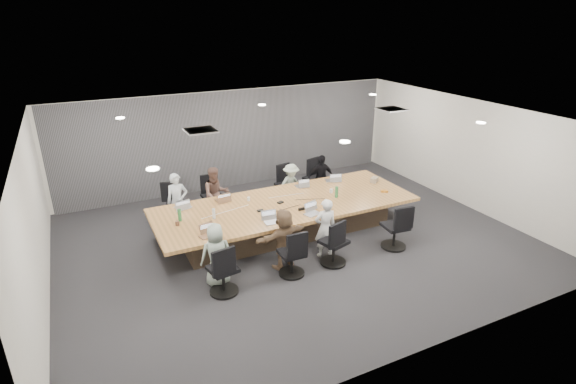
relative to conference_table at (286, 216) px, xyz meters
name	(u,v)px	position (x,y,z in m)	size (l,w,h in m)	color
floor	(296,241)	(0.00, -0.50, -0.40)	(10.00, 8.00, 0.00)	#2B2B2F
ceiling	(297,119)	(0.00, -0.50, 2.40)	(10.00, 8.00, 0.00)	white
wall_back	(233,139)	(0.00, 3.50, 1.00)	(10.00, 2.80, 0.00)	beige
wall_front	(426,274)	(0.00, -4.50, 1.00)	(10.00, 2.80, 0.00)	beige
wall_left	(33,229)	(-5.00, -0.50, 1.00)	(8.00, 2.80, 0.00)	beige
wall_right	(467,153)	(5.00, -0.50, 1.00)	(8.00, 2.80, 0.00)	beige
curtain	(234,140)	(0.00, 3.42, 1.00)	(9.80, 0.04, 2.80)	#59585E
conference_table	(286,216)	(0.00, 0.00, 0.00)	(6.00, 2.20, 0.74)	#48382A
chair_0	(175,207)	(-2.19, 1.70, -0.02)	(0.51, 0.51, 0.76)	black
chair_1	(212,199)	(-1.25, 1.70, 0.02)	(0.56, 0.56, 0.83)	black
chair_2	(285,187)	(0.80, 1.70, -0.01)	(0.53, 0.53, 0.78)	black
chair_3	(314,181)	(1.70, 1.70, 0.02)	(0.57, 0.57, 0.85)	black
chair_4	(223,273)	(-2.10, -1.70, 0.02)	(0.56, 0.56, 0.84)	black
chair_5	(292,257)	(-0.70, -1.70, 0.00)	(0.54, 0.54, 0.80)	black
chair_6	(334,245)	(0.25, -1.70, 0.02)	(0.56, 0.56, 0.84)	black
chair_7	(395,230)	(1.80, -1.70, 0.03)	(0.58, 0.58, 0.86)	black
person_0	(178,201)	(-2.19, 1.35, 0.28)	(0.49, 0.32, 1.36)	silver
laptop_0	(183,207)	(-2.19, 0.80, 0.35)	(0.35, 0.24, 0.02)	#B2B2B7
person_1	(216,194)	(-1.25, 1.35, 0.28)	(0.67, 0.52, 1.37)	brown
laptop_1	(223,200)	(-1.25, 0.80, 0.35)	(0.33, 0.23, 0.02)	#8C6647
person_2	(291,185)	(0.80, 1.35, 0.18)	(0.75, 0.43, 1.16)	#9BAC9D
laptop_2	(301,186)	(0.80, 0.80, 0.35)	(0.28, 0.20, 0.02)	#B2B2B7
person_3	(321,178)	(1.70, 1.35, 0.24)	(0.75, 0.31, 1.28)	black
laptop_3	(331,180)	(1.70, 0.80, 0.35)	(0.31, 0.22, 0.02)	#B2B2B7
person_4	(216,255)	(-2.10, -1.35, 0.22)	(0.60, 0.39, 1.24)	#99AB9D
laptop_4	(207,236)	(-2.10, -0.80, 0.35)	(0.30, 0.20, 0.02)	#8C6647
person_5	(284,239)	(-0.70, -1.35, 0.23)	(1.17, 0.37, 1.26)	brown
laptop_5	(272,222)	(-0.70, -0.80, 0.35)	(0.33, 0.23, 0.02)	#B2B2B7
person_6	(325,228)	(0.25, -1.35, 0.25)	(0.47, 0.31, 1.30)	silver
laptop_6	(312,214)	(0.25, -0.80, 0.35)	(0.34, 0.23, 0.02)	#B2B2B7
bottle_green_left	(180,215)	(-2.41, 0.13, 0.47)	(0.07, 0.07, 0.26)	#2D743B
bottle_green_right	(337,192)	(1.22, -0.21, 0.47)	(0.07, 0.07, 0.27)	#2D743B
bottle_clear	(214,214)	(-1.74, -0.07, 0.45)	(0.07, 0.07, 0.22)	silver
cup_white_far	(249,199)	(-0.72, 0.51, 0.38)	(0.07, 0.07, 0.09)	white
cup_white_near	(331,191)	(1.26, 0.09, 0.39)	(0.08, 0.08, 0.09)	white
mug_brown	(177,223)	(-2.51, -0.06, 0.39)	(0.08, 0.08, 0.10)	brown
mic_left	(260,211)	(-0.70, -0.15, 0.35)	(0.14, 0.09, 0.03)	black
mic_right	(280,202)	(-0.12, 0.06, 0.35)	(0.14, 0.09, 0.03)	black
stapler	(302,209)	(0.14, -0.51, 0.37)	(0.15, 0.04, 0.06)	black
canvas_bag	(374,180)	(2.64, 0.23, 0.40)	(0.23, 0.14, 0.13)	tan
snack_packet	(384,191)	(2.45, -0.43, 0.36)	(0.16, 0.11, 0.04)	#C26F17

